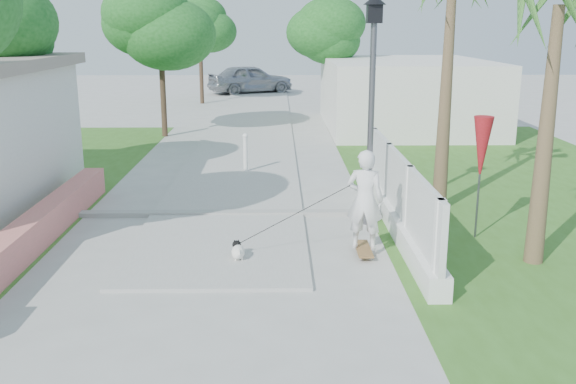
{
  "coord_description": "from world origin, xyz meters",
  "views": [
    {
      "loc": [
        1.08,
        -6.95,
        3.9
      ],
      "look_at": [
        1.25,
        3.75,
        1.1
      ],
      "focal_mm": 40.0,
      "sensor_mm": 36.0,
      "label": 1
    }
  ],
  "objects_px": {
    "patio_umbrella": "(482,150)",
    "parked_car": "(250,79)",
    "skateboarder": "(331,207)",
    "dog": "(238,251)",
    "bollard": "(245,152)",
    "street_lamp": "(371,103)"
  },
  "relations": [
    {
      "from": "patio_umbrella",
      "to": "parked_car",
      "type": "distance_m",
      "value": 27.01
    },
    {
      "from": "patio_umbrella",
      "to": "skateboarder",
      "type": "relative_size",
      "value": 0.91
    },
    {
      "from": "patio_umbrella",
      "to": "dog",
      "type": "distance_m",
      "value": 4.81
    },
    {
      "from": "bollard",
      "to": "skateboarder",
      "type": "bearing_deg",
      "value": -74.43
    },
    {
      "from": "street_lamp",
      "to": "bollard",
      "type": "relative_size",
      "value": 4.07
    },
    {
      "from": "skateboarder",
      "to": "street_lamp",
      "type": "bearing_deg",
      "value": -99.61
    },
    {
      "from": "street_lamp",
      "to": "skateboarder",
      "type": "distance_m",
      "value": 2.62
    },
    {
      "from": "skateboarder",
      "to": "parked_car",
      "type": "bearing_deg",
      "value": -68.55
    },
    {
      "from": "street_lamp",
      "to": "patio_umbrella",
      "type": "height_order",
      "value": "street_lamp"
    },
    {
      "from": "bollard",
      "to": "parked_car",
      "type": "distance_m",
      "value": 20.98
    },
    {
      "from": "bollard",
      "to": "skateboarder",
      "type": "height_order",
      "value": "skateboarder"
    },
    {
      "from": "patio_umbrella",
      "to": "skateboarder",
      "type": "bearing_deg",
      "value": -162.35
    },
    {
      "from": "bollard",
      "to": "patio_umbrella",
      "type": "distance_m",
      "value": 7.25
    },
    {
      "from": "bollard",
      "to": "skateboarder",
      "type": "relative_size",
      "value": 0.43
    },
    {
      "from": "bollard",
      "to": "dog",
      "type": "distance_m",
      "value": 6.71
    },
    {
      "from": "bollard",
      "to": "patio_umbrella",
      "type": "relative_size",
      "value": 0.47
    },
    {
      "from": "skateboarder",
      "to": "bollard",
      "type": "bearing_deg",
      "value": -58.22
    },
    {
      "from": "parked_car",
      "to": "dog",
      "type": "bearing_deg",
      "value": 158.2
    },
    {
      "from": "dog",
      "to": "skateboarder",
      "type": "bearing_deg",
      "value": -0.3
    },
    {
      "from": "street_lamp",
      "to": "bollard",
      "type": "xyz_separation_m",
      "value": [
        -2.7,
        4.5,
        -1.84
      ]
    },
    {
      "from": "bollard",
      "to": "skateboarder",
      "type": "xyz_separation_m",
      "value": [
        1.78,
        -6.4,
        0.28
      ]
    },
    {
      "from": "skateboarder",
      "to": "dog",
      "type": "bearing_deg",
      "value": 26.77
    }
  ]
}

